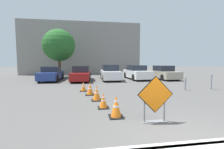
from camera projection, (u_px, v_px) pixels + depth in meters
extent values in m
plane|color=#565451|center=(116.00, 84.00, 13.09)|extent=(96.00, 96.00, 0.00)
cube|color=beige|center=(198.00, 146.00, 3.23)|extent=(30.42, 0.20, 0.14)
cube|color=black|center=(155.00, 94.00, 4.56)|extent=(1.15, 0.02, 1.15)
cube|color=orange|center=(156.00, 94.00, 4.55)|extent=(1.08, 0.02, 1.08)
cube|color=slate|center=(154.00, 122.00, 4.68)|extent=(0.77, 0.20, 0.02)
cube|color=slate|center=(144.00, 109.00, 4.60)|extent=(0.04, 0.04, 0.88)
cube|color=slate|center=(164.00, 108.00, 4.69)|extent=(0.04, 0.04, 0.88)
cube|color=black|center=(116.00, 117.00, 5.09)|extent=(0.49, 0.49, 0.03)
cone|color=orange|center=(116.00, 106.00, 5.06)|extent=(0.36, 0.36, 0.72)
cylinder|color=white|center=(116.00, 101.00, 5.05)|extent=(0.11, 0.11, 0.07)
cylinder|color=white|center=(116.00, 106.00, 5.06)|extent=(0.20, 0.20, 0.07)
cube|color=black|center=(103.00, 108.00, 6.11)|extent=(0.44, 0.44, 0.03)
cone|color=orange|center=(103.00, 100.00, 6.08)|extent=(0.32, 0.32, 0.59)
cylinder|color=white|center=(103.00, 97.00, 6.07)|extent=(0.10, 0.10, 0.05)
cylinder|color=white|center=(103.00, 100.00, 6.08)|extent=(0.18, 0.18, 0.05)
cube|color=black|center=(97.00, 100.00, 7.32)|extent=(0.50, 0.50, 0.03)
cone|color=orange|center=(97.00, 92.00, 7.29)|extent=(0.37, 0.37, 0.72)
cylinder|color=white|center=(97.00, 89.00, 7.27)|extent=(0.12, 0.12, 0.06)
cylinder|color=white|center=(97.00, 93.00, 7.29)|extent=(0.21, 0.21, 0.06)
cube|color=black|center=(90.00, 95.00, 8.55)|extent=(0.51, 0.51, 0.03)
cone|color=orange|center=(90.00, 88.00, 8.52)|extent=(0.38, 0.38, 0.71)
cylinder|color=white|center=(90.00, 86.00, 8.51)|extent=(0.12, 0.12, 0.06)
cylinder|color=white|center=(90.00, 88.00, 8.52)|extent=(0.21, 0.21, 0.06)
cube|color=black|center=(83.00, 91.00, 9.63)|extent=(0.43, 0.43, 0.03)
cone|color=orange|center=(83.00, 86.00, 9.60)|extent=(0.32, 0.32, 0.60)
cylinder|color=white|center=(83.00, 84.00, 9.59)|extent=(0.10, 0.10, 0.05)
cylinder|color=white|center=(83.00, 86.00, 9.60)|extent=(0.18, 0.18, 0.05)
cube|color=navy|center=(51.00, 75.00, 15.04)|extent=(1.75, 4.19, 0.71)
cube|color=#1E232D|center=(52.00, 69.00, 15.09)|extent=(1.53, 1.93, 0.53)
cylinder|color=black|center=(57.00, 78.00, 13.89)|extent=(0.21, 0.72, 0.72)
cylinder|color=black|center=(39.00, 79.00, 13.67)|extent=(0.21, 0.72, 0.72)
cylinder|color=black|center=(62.00, 76.00, 16.44)|extent=(0.21, 0.72, 0.72)
cylinder|color=black|center=(47.00, 76.00, 16.22)|extent=(0.21, 0.72, 0.72)
cube|color=maroon|center=(81.00, 75.00, 15.10)|extent=(1.89, 4.66, 0.68)
cube|color=#1E232D|center=(81.00, 69.00, 15.16)|extent=(1.59, 2.17, 0.63)
cylinder|color=black|center=(89.00, 79.00, 13.79)|extent=(0.23, 0.68, 0.67)
cylinder|color=black|center=(71.00, 79.00, 13.61)|extent=(0.23, 0.68, 0.67)
cylinder|color=black|center=(90.00, 76.00, 16.61)|extent=(0.23, 0.68, 0.67)
cylinder|color=black|center=(75.00, 76.00, 16.44)|extent=(0.23, 0.68, 0.67)
cube|color=white|center=(110.00, 74.00, 15.73)|extent=(1.78, 4.41, 0.79)
cube|color=#1E232D|center=(110.00, 68.00, 15.78)|extent=(1.55, 2.03, 0.61)
cylinder|color=black|center=(120.00, 78.00, 14.52)|extent=(0.20, 0.69, 0.69)
cylinder|color=black|center=(104.00, 78.00, 14.29)|extent=(0.20, 0.69, 0.69)
cylinder|color=black|center=(116.00, 75.00, 17.21)|extent=(0.20, 0.69, 0.69)
cylinder|color=black|center=(102.00, 76.00, 16.98)|extent=(0.20, 0.69, 0.69)
cube|color=white|center=(137.00, 74.00, 16.42)|extent=(2.10, 4.55, 0.78)
cube|color=#1E232D|center=(136.00, 68.00, 16.47)|extent=(1.73, 2.14, 0.56)
cylinder|color=black|center=(149.00, 77.00, 15.28)|extent=(0.24, 0.70, 0.69)
cylinder|color=black|center=(134.00, 77.00, 14.92)|extent=(0.24, 0.70, 0.69)
cylinder|color=black|center=(139.00, 75.00, 17.96)|extent=(0.24, 0.70, 0.69)
cylinder|color=black|center=(126.00, 75.00, 17.60)|extent=(0.24, 0.70, 0.69)
cube|color=#A39984|center=(164.00, 74.00, 16.49)|extent=(1.89, 4.34, 0.73)
cube|color=#1E232D|center=(163.00, 68.00, 16.54)|extent=(1.62, 2.01, 0.59)
cylinder|color=black|center=(178.00, 77.00, 15.34)|extent=(0.21, 0.65, 0.64)
cylinder|color=black|center=(163.00, 78.00, 15.06)|extent=(0.21, 0.65, 0.64)
cylinder|color=black|center=(164.00, 75.00, 17.96)|extent=(0.21, 0.65, 0.64)
cylinder|color=black|center=(151.00, 75.00, 17.68)|extent=(0.21, 0.65, 0.64)
cylinder|color=gray|center=(158.00, 84.00, 9.69)|extent=(0.11, 0.11, 0.92)
sphere|color=gray|center=(158.00, 77.00, 9.65)|extent=(0.12, 0.12, 0.12)
cylinder|color=gray|center=(185.00, 84.00, 9.99)|extent=(0.11, 0.11, 0.85)
sphere|color=gray|center=(185.00, 77.00, 9.95)|extent=(0.12, 0.12, 0.12)
cylinder|color=gray|center=(211.00, 82.00, 10.27)|extent=(0.11, 0.11, 1.03)
sphere|color=gray|center=(212.00, 74.00, 10.23)|extent=(0.12, 0.12, 0.12)
cube|color=gray|center=(83.00, 49.00, 24.69)|extent=(17.99, 5.00, 7.91)
cylinder|color=#513823|center=(60.00, 67.00, 18.30)|extent=(0.32, 0.32, 2.46)
sphere|color=#235B23|center=(59.00, 45.00, 18.08)|extent=(3.85, 3.85, 3.85)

